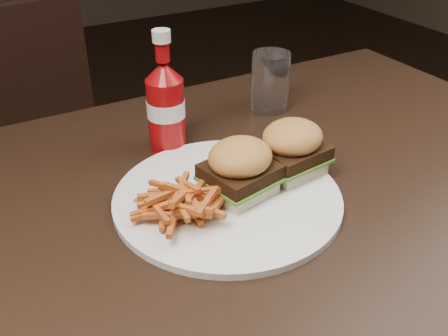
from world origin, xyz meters
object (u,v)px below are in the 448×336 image
chair_far (0,164)px  ketchup_bottle (166,115)px  tumbler (270,82)px  dining_table (248,203)px  plate (227,198)px

chair_far → ketchup_bottle: 0.81m
ketchup_bottle → tumbler: size_ratio=1.08×
tumbler → ketchup_bottle: bearing=-169.5°
chair_far → tumbler: size_ratio=3.89×
dining_table → chair_far: size_ratio=2.74×
dining_table → ketchup_bottle: ketchup_bottle is taller
plate → tumbler: tumbler is taller
plate → tumbler: size_ratio=2.89×
dining_table → ketchup_bottle: 0.20m
plate → dining_table: bearing=7.1°
dining_table → plate: bearing=-172.9°
plate → ketchup_bottle: size_ratio=2.67×
chair_far → ketchup_bottle: ketchup_bottle is taller
dining_table → tumbler: tumbler is taller
chair_far → ketchup_bottle: size_ratio=3.60×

